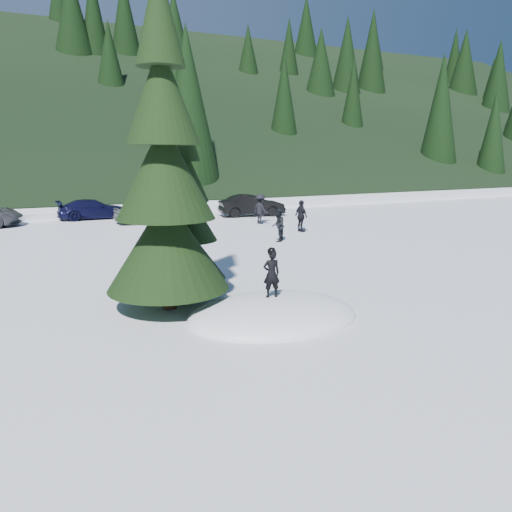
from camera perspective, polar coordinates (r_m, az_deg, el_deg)
name	(u,v)px	position (r m, az deg, el deg)	size (l,w,h in m)	color
ground	(273,317)	(12.80, 1.98, -6.93)	(200.00, 200.00, 0.00)	white
snow_mound	(273,317)	(12.80, 1.98, -6.93)	(4.48, 3.52, 0.96)	white
forest_hillside	(61,78)	(65.54, -21.42, 18.40)	(200.00, 60.00, 25.00)	black
spruce_tall	(165,184)	(13.03, -10.36, 8.14)	(3.20, 3.20, 8.60)	black
spruce_short	(187,222)	(14.77, -7.86, 3.89)	(2.20, 2.20, 5.37)	black
child_skier	(271,274)	(12.63, 1.78, -2.05)	(0.44, 0.29, 1.21)	black
adult_0	(278,225)	(23.25, 2.53, 3.55)	(0.75, 0.58, 1.54)	black
adult_1	(301,216)	(26.15, 5.19, 4.57)	(0.97, 0.41, 1.66)	black
adult_2	(261,209)	(29.00, 0.52, 5.39)	(1.12, 0.64, 1.73)	black
car_3	(93,209)	(32.77, -18.14, 5.11)	(1.72, 4.22, 1.23)	black
car_4	(149,211)	(30.22, -12.18, 5.03)	(1.60, 3.98, 1.35)	gray
car_5	(252,205)	(32.64, -0.50, 5.82)	(1.48, 4.24, 1.40)	black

